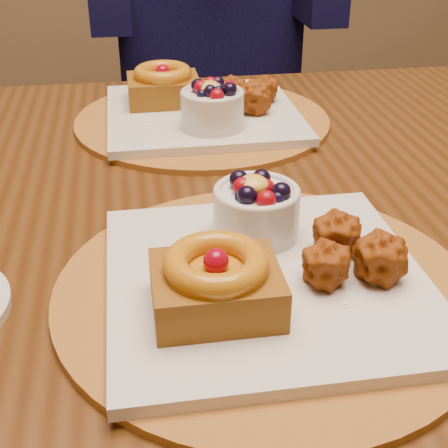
# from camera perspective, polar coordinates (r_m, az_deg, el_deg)

# --- Properties ---
(dining_table) EXTENTS (1.60, 0.90, 0.76)m
(dining_table) POSITION_cam_1_polar(r_m,az_deg,el_deg) (0.79, 0.19, -1.53)
(dining_table) COLOR #3A1E0A
(dining_table) RESTS_ON ground
(place_setting_near) EXTENTS (0.38, 0.38, 0.08)m
(place_setting_near) POSITION_cam_1_polar(r_m,az_deg,el_deg) (0.56, 3.58, -4.11)
(place_setting_near) COLOR brown
(place_setting_near) RESTS_ON dining_table
(place_setting_far) EXTENTS (0.38, 0.38, 0.09)m
(place_setting_far) POSITION_cam_1_polar(r_m,az_deg,el_deg) (0.94, -2.13, 10.55)
(place_setting_far) COLOR brown
(place_setting_far) RESTS_ON dining_table
(chair_far) EXTENTS (0.53, 0.53, 0.88)m
(chair_far) POSITION_cam_1_polar(r_m,az_deg,el_deg) (1.72, 0.94, 9.31)
(chair_far) COLOR black
(chair_far) RESTS_ON ground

